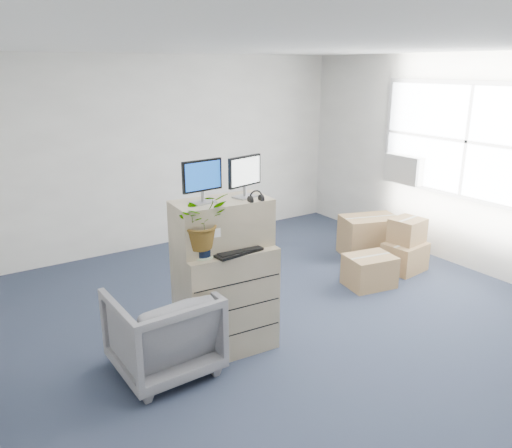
# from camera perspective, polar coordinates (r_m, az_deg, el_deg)

# --- Properties ---
(ground) EXTENTS (7.00, 7.00, 0.00)m
(ground) POSITION_cam_1_polar(r_m,az_deg,el_deg) (5.17, 6.18, -13.11)
(ground) COLOR #22273D
(ground) RESTS_ON ground
(wall_back) EXTENTS (6.00, 0.02, 2.80)m
(wall_back) POSITION_cam_1_polar(r_m,az_deg,el_deg) (7.58, -10.63, 7.98)
(wall_back) COLOR beige
(wall_back) RESTS_ON ground
(wall_right) EXTENTS (0.02, 7.00, 2.80)m
(wall_right) POSITION_cam_1_polar(r_m,az_deg,el_deg) (6.90, 26.42, 5.51)
(wall_right) COLOR beige
(wall_right) RESTS_ON ground
(window) EXTENTS (0.07, 2.72, 1.52)m
(window) POSITION_cam_1_polar(r_m,az_deg,el_deg) (7.07, 23.06, 8.68)
(window) COLOR gray
(window) RESTS_ON wall_right
(ac_unit) EXTENTS (0.24, 0.60, 0.40)m
(ac_unit) POSITION_cam_1_polar(r_m,az_deg,el_deg) (7.62, 16.67, 6.06)
(ac_unit) COLOR silver
(ac_unit) RESTS_ON wall_right
(filing_cabinet_lower) EXTENTS (0.92, 0.61, 1.03)m
(filing_cabinet_lower) POSITION_cam_1_polar(r_m,az_deg,el_deg) (4.81, -3.49, -8.50)
(filing_cabinet_lower) COLOR gray
(filing_cabinet_lower) RESTS_ON ground
(filing_cabinet_upper) EXTENTS (0.92, 0.51, 0.44)m
(filing_cabinet_upper) POSITION_cam_1_polar(r_m,az_deg,el_deg) (4.58, -3.93, 0.06)
(filing_cabinet_upper) COLOR gray
(filing_cabinet_upper) RESTS_ON filing_cabinet_lower
(monitor_left) EXTENTS (0.39, 0.16, 0.39)m
(monitor_left) POSITION_cam_1_polar(r_m,az_deg,el_deg) (4.39, -6.15, 5.15)
(monitor_left) COLOR #99999E
(monitor_left) RESTS_ON filing_cabinet_upper
(monitor_right) EXTENTS (0.39, 0.19, 0.38)m
(monitor_right) POSITION_cam_1_polar(r_m,az_deg,el_deg) (4.55, -1.28, 5.69)
(monitor_right) COLOR #99999E
(monitor_right) RESTS_ON filing_cabinet_upper
(headphones) EXTENTS (0.13, 0.02, 0.13)m
(headphones) POSITION_cam_1_polar(r_m,az_deg,el_deg) (4.46, -0.02, 3.07)
(headphones) COLOR black
(headphones) RESTS_ON filing_cabinet_upper
(keyboard) EXTENTS (0.48, 0.24, 0.02)m
(keyboard) POSITION_cam_1_polar(r_m,az_deg,el_deg) (4.48, -2.16, -3.17)
(keyboard) COLOR black
(keyboard) RESTS_ON filing_cabinet_lower
(mouse) EXTENTS (0.11, 0.09, 0.03)m
(mouse) POSITION_cam_1_polar(r_m,az_deg,el_deg) (4.63, 0.87, -2.35)
(mouse) COLOR silver
(mouse) RESTS_ON filing_cabinet_lower
(water_bottle) EXTENTS (0.08, 0.08, 0.27)m
(water_bottle) POSITION_cam_1_polar(r_m,az_deg,el_deg) (4.65, -3.61, -0.76)
(water_bottle) COLOR #95989D
(water_bottle) RESTS_ON filing_cabinet_lower
(phone_dock) EXTENTS (0.06, 0.05, 0.12)m
(phone_dock) POSITION_cam_1_polar(r_m,az_deg,el_deg) (4.64, -3.98, -2.07)
(phone_dock) COLOR silver
(phone_dock) RESTS_ON filing_cabinet_lower
(external_drive) EXTENTS (0.19, 0.14, 0.06)m
(external_drive) POSITION_cam_1_polar(r_m,az_deg,el_deg) (4.87, -0.39, -1.21)
(external_drive) COLOR black
(external_drive) RESTS_ON filing_cabinet_lower
(tissue_box) EXTENTS (0.22, 0.11, 0.08)m
(tissue_box) POSITION_cam_1_polar(r_m,az_deg,el_deg) (4.80, -0.54, -0.63)
(tissue_box) COLOR #3A89C7
(tissue_box) RESTS_ON external_drive
(potted_plant) EXTENTS (0.48, 0.53, 0.47)m
(potted_plant) POSITION_cam_1_polar(r_m,az_deg,el_deg) (4.32, -6.29, -0.42)
(potted_plant) COLOR #A1B793
(potted_plant) RESTS_ON filing_cabinet_lower
(office_chair) EXTENTS (0.86, 0.81, 0.86)m
(office_chair) POSITION_cam_1_polar(r_m,az_deg,el_deg) (4.58, -10.59, -11.47)
(office_chair) COLOR slate
(office_chair) RESTS_ON ground
(cardboard_boxes) EXTENTS (1.57, 1.43, 0.70)m
(cardboard_boxes) POSITION_cam_1_polar(r_m,az_deg,el_deg) (7.06, 13.94, -2.43)
(cardboard_boxes) COLOR #9A7C4A
(cardboard_boxes) RESTS_ON ground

